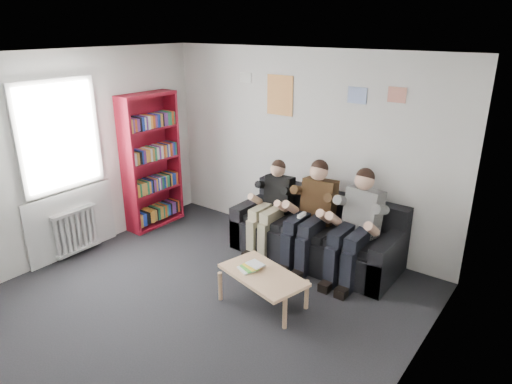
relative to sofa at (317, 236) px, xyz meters
The scene contains 14 objects.
room_shell 2.38m from the sofa, 103.64° to the right, with size 5.00×5.00×5.00m.
sofa is the anchor object (origin of this frame).
bookshelf 2.73m from the sofa, 167.98° to the right, with size 0.31×0.92×2.05m.
coffee_table 1.34m from the sofa, 86.87° to the right, with size 0.98×0.54×0.39m.
game_cases 1.34m from the sofa, 93.95° to the right, with size 0.25×0.23×0.06m.
person_left 0.73m from the sofa, 162.23° to the right, with size 0.37×0.80×1.27m.
person_middle 0.43m from the sofa, 90.00° to the right, with size 0.43×0.91×1.38m.
person_right 0.75m from the sofa, 18.30° to the right, with size 0.43×0.92×1.38m.
radiator 3.25m from the sofa, 144.70° to the right, with size 0.10×0.64×0.60m.
window 3.39m from the sofa, 145.43° to the right, with size 0.05×1.30×2.36m.
poster_large 2.00m from the sofa, 155.71° to the left, with size 0.42×0.01×0.55m, color #E8BA51.
poster_blue 1.90m from the sofa, 58.98° to the left, with size 0.25×0.01×0.20m, color #4176E0.
poster_pink 2.07m from the sofa, 28.71° to the left, with size 0.22×0.01×0.18m, color #BE3B89.
poster_sign 2.49m from the sofa, 164.82° to the left, with size 0.20×0.01×0.14m, color white.
Camera 1 is at (3.15, -2.84, 2.99)m, focal length 32.00 mm.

